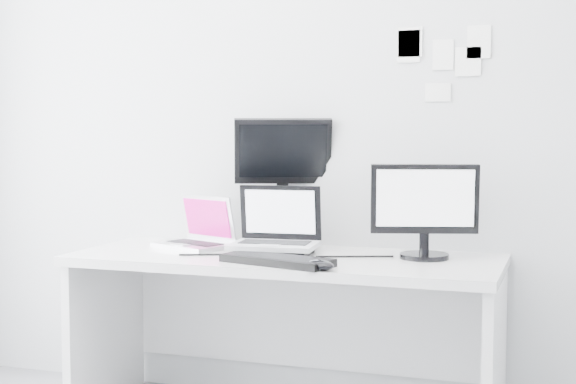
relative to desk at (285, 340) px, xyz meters
The scene contains 15 objects.
back_wall 1.05m from the desk, 90.00° to the left, with size 3.60×3.60×0.00m, color #BABCBE.
desk is the anchor object (origin of this frame).
macbook 0.68m from the desk, behind, with size 0.33×0.24×0.24m, color #BDBCC1.
speaker 0.58m from the desk, 128.89° to the left, with size 0.10×0.10×0.20m, color black.
dell_laptop 0.52m from the desk, behind, with size 0.36×0.28×0.30m, color #B0B2B7.
rear_monitor 0.73m from the desk, 110.95° to the left, with size 0.44×0.16×0.60m, color black.
samsung_monitor 0.81m from the desk, 10.19° to the left, with size 0.44×0.20×0.40m, color black.
keyboard 0.44m from the desk, 78.82° to the right, with size 0.46×0.16×0.03m, color black.
mouse 0.55m from the desk, 51.48° to the right, with size 0.12×0.08×0.04m, color black.
wall_note_0 1.38m from the desk, 37.40° to the left, with size 0.10×0.00×0.14m, color white.
wall_note_1 1.40m from the desk, 29.83° to the left, with size 0.09×0.00×0.13m, color white.
wall_note_2 1.51m from the desk, 24.64° to the left, with size 0.10×0.00×0.14m, color white.
wall_note_3 1.25m from the desk, 30.67° to the left, with size 0.11×0.00×0.08m, color white.
wall_note_4 1.42m from the desk, 25.95° to the left, with size 0.11×0.00×0.12m, color white.
wall_note_5 1.40m from the desk, 36.97° to the left, with size 0.11×0.00×0.13m, color white.
Camera 1 is at (1.15, -2.08, 1.27)m, focal length 52.62 mm.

